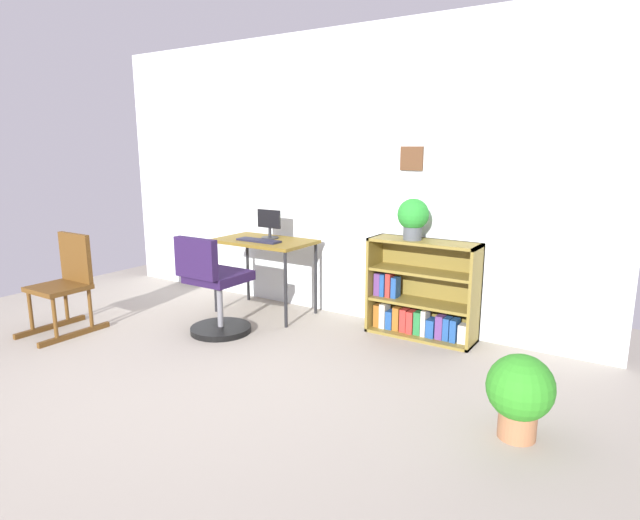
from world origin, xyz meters
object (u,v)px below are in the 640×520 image
Objects in this scene: rocking_chair at (66,282)px; office_chair at (214,292)px; monitor at (269,224)px; potted_plant_floor at (520,392)px; desk at (264,246)px; potted_plant_on_shelf at (413,217)px; keyboard at (259,241)px; bookshelf_low at (421,295)px.

office_chair is at bearing 29.04° from rocking_chair.
monitor is 0.33× the size of rocking_chair.
rocking_chair reaches higher than potted_plant_floor.
potted_plant_on_shelf is (1.42, 0.17, 0.36)m from desk.
potted_plant_floor is at bearing -23.05° from monitor.
keyboard is 0.69m from office_chair.
office_chair reaches higher than desk.
potted_plant_on_shelf is (2.52, 1.50, 0.58)m from rocking_chair.
monitor is 0.58× the size of potted_plant_floor.
desk is 0.22m from monitor.
potted_plant_on_shelf reaches higher than bookshelf_low.
rocking_chair is 2.49× the size of potted_plant_on_shelf.
desk is 1.54m from bookshelf_low.
keyboard is at bearing -78.96° from desk.
bookshelf_low is (1.47, 0.93, -0.02)m from office_chair.
monitor is 0.32× the size of office_chair.
desk is 3.36× the size of monitor.
potted_plant_on_shelf reaches higher than monitor.
bookshelf_low is 1.90× the size of potted_plant_floor.
bookshelf_low is 0.67m from potted_plant_on_shelf.
potted_plant_floor is at bearing -19.62° from keyboard.
office_chair is at bearing 173.11° from potted_plant_floor.
monitor is at bearing 156.95° from potted_plant_floor.
potted_plant_on_shelf is (-0.08, -0.05, 0.66)m from bookshelf_low.
office_chair reaches higher than keyboard.
monitor reaches higher than potted_plant_floor.
desk is 0.13m from keyboard.
monitor is 0.63× the size of keyboard.
keyboard is 1.45m from potted_plant_on_shelf.
rocking_chair is at bearing -150.96° from office_chair.
monitor is at bearing 91.66° from office_chair.
potted_plant_on_shelf is at bearing 11.03° from keyboard.
monitor is 2.86m from potted_plant_floor.
office_chair is (0.00, -0.60, -0.35)m from keyboard.
monitor is at bearing -176.45° from potted_plant_on_shelf.
monitor is at bearing -174.68° from bookshelf_low.
keyboard is 0.51× the size of office_chair.
rocking_chair is 2.99m from potted_plant_on_shelf.
desk is at bearing -90.34° from monitor.
potted_plant_floor is at bearing -6.89° from office_chair.
office_chair is 1.74m from bookshelf_low.
rocking_chair is 3.69m from potted_plant_floor.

